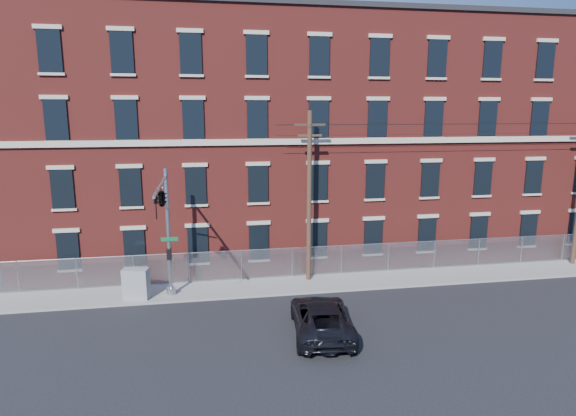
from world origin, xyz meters
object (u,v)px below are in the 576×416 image
(utility_pole_near, at_px, (309,194))
(utility_cabinet, at_px, (136,284))
(traffic_signal_mast, at_px, (163,209))
(pickup_truck, at_px, (321,317))

(utility_pole_near, distance_m, utility_cabinet, 10.83)
(traffic_signal_mast, bearing_deg, utility_pole_near, 23.14)
(utility_cabinet, bearing_deg, pickup_truck, -18.78)
(utility_pole_near, height_order, pickup_truck, utility_pole_near)
(pickup_truck, bearing_deg, utility_pole_near, -91.15)
(traffic_signal_mast, height_order, pickup_truck, traffic_signal_mast)
(utility_pole_near, distance_m, pickup_truck, 8.33)
(pickup_truck, relative_size, utility_cabinet, 3.32)
(traffic_signal_mast, relative_size, utility_cabinet, 4.17)
(utility_pole_near, bearing_deg, pickup_truck, -97.48)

